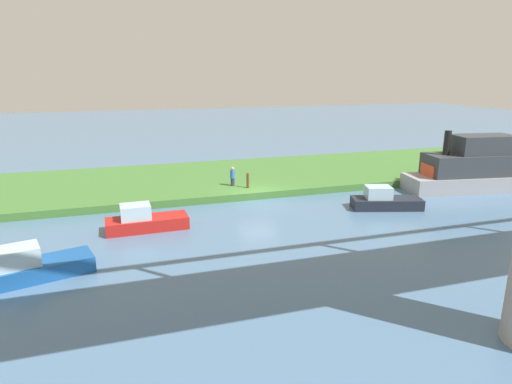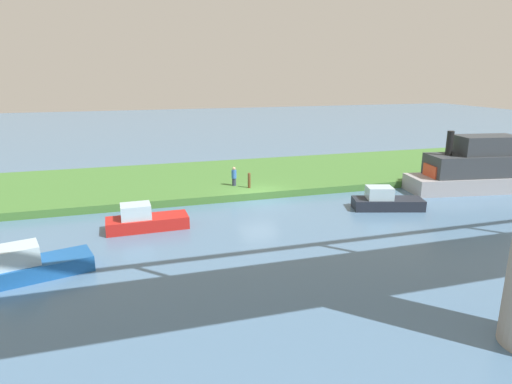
% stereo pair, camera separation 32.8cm
% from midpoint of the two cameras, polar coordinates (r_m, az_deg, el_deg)
% --- Properties ---
extents(ground_plane, '(160.00, 160.00, 0.00)m').
position_cam_midpoint_polar(ground_plane, '(30.04, 0.71, -1.02)').
color(ground_plane, '#4C7093').
extents(grassy_bank, '(80.00, 12.00, 0.50)m').
position_cam_midpoint_polar(grassy_bank, '(35.56, -2.19, 1.97)').
color(grassy_bank, '#427533').
rests_on(grassy_bank, ground).
extents(person_on_bank, '(0.51, 0.51, 1.39)m').
position_cam_midpoint_polar(person_on_bank, '(31.70, -2.59, 2.08)').
color(person_on_bank, '#2D334C').
rests_on(person_on_bank, grassy_bank).
extents(mooring_post, '(0.20, 0.20, 1.08)m').
position_cam_midpoint_polar(mooring_post, '(31.08, -0.60, 1.52)').
color(mooring_post, brown).
rests_on(mooring_post, grassy_bank).
extents(riverboat_paddlewheel, '(9.06, 4.19, 4.46)m').
position_cam_midpoint_polar(riverboat_paddlewheel, '(35.80, 26.66, 2.72)').
color(riverboat_paddlewheel, '#99999E').
rests_on(riverboat_paddlewheel, ground).
extents(pontoon_yellow, '(4.49, 1.70, 1.48)m').
position_cam_midpoint_polar(pontoon_yellow, '(25.07, -13.96, -3.57)').
color(pontoon_yellow, red).
rests_on(pontoon_yellow, ground).
extents(houseboat_blue, '(4.81, 2.74, 1.51)m').
position_cam_midpoint_polar(houseboat_blue, '(21.02, -26.87, -8.53)').
color(houseboat_blue, '#195199').
rests_on(houseboat_blue, ground).
extents(motorboat_white, '(4.65, 2.74, 1.46)m').
position_cam_midpoint_polar(motorboat_white, '(29.16, 16.87, -1.14)').
color(motorboat_white, '#1E232D').
rests_on(motorboat_white, ground).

